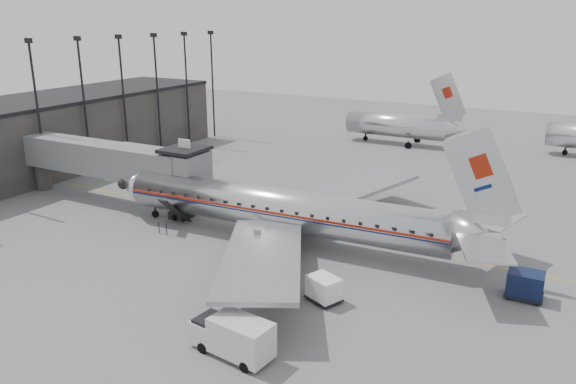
% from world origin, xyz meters
% --- Properties ---
extents(ground, '(160.00, 160.00, 0.00)m').
position_xyz_m(ground, '(0.00, 0.00, 0.00)').
color(ground, slate).
rests_on(ground, ground).
extents(terminal, '(12.00, 46.00, 8.00)m').
position_xyz_m(terminal, '(-34.00, 10.00, 4.00)').
color(terminal, '#34322F').
rests_on(terminal, ground).
extents(apron_line, '(60.00, 0.15, 0.01)m').
position_xyz_m(apron_line, '(3.00, 6.00, 0.01)').
color(apron_line, gold).
rests_on(apron_line, ground).
extents(jet_bridge, '(21.00, 6.20, 7.10)m').
position_xyz_m(jet_bridge, '(-16.66, 3.67, 4.18)').
color(jet_bridge, slate).
rests_on(jet_bridge, ground).
extents(floodlight_masts, '(0.90, 42.25, 15.25)m').
position_xyz_m(floodlight_masts, '(-27.50, 13.00, 8.36)').
color(floodlight_masts, black).
rests_on(floodlight_masts, ground).
extents(distant_aircraft_near, '(16.39, 3.20, 10.26)m').
position_xyz_m(distant_aircraft_near, '(-1.79, 42.00, 2.73)').
color(distant_aircraft_near, silver).
rests_on(distant_aircraft_near, ground).
extents(airliner, '(33.78, 31.25, 10.68)m').
position_xyz_m(airliner, '(1.78, 3.03, 2.69)').
color(airliner, silver).
rests_on(airliner, ground).
extents(service_van, '(4.90, 2.37, 2.22)m').
position_xyz_m(service_van, '(6.60, -12.13, 1.16)').
color(service_van, silver).
rests_on(service_van, ground).
extents(baggage_cart_navy, '(2.33, 1.80, 1.80)m').
position_xyz_m(baggage_cart_navy, '(19.54, 2.00, 0.96)').
color(baggage_cart_navy, '#0D1635').
rests_on(baggage_cart_navy, ground).
extents(baggage_cart_white, '(2.55, 2.30, 1.64)m').
position_xyz_m(baggage_cart_white, '(8.39, -4.46, 0.87)').
color(baggage_cart_white, white).
rests_on(baggage_cart_white, ground).
extents(ramp_worker, '(0.86, 0.79, 1.98)m').
position_xyz_m(ramp_worker, '(-0.07, 2.00, 0.99)').
color(ramp_worker, yellow).
rests_on(ramp_worker, ground).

